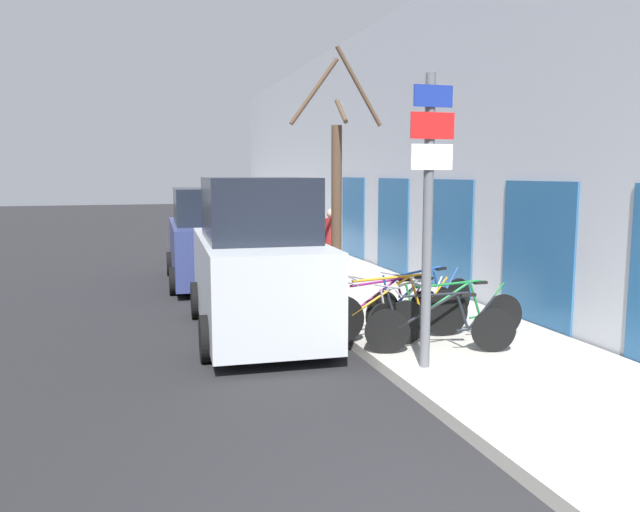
# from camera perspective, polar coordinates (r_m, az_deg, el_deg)

# --- Properties ---
(ground_plane) EXTENTS (80.00, 80.00, 0.00)m
(ground_plane) POSITION_cam_1_polar(r_m,az_deg,el_deg) (15.05, -8.85, -2.44)
(ground_plane) COLOR black
(sidewalk_curb) EXTENTS (3.20, 32.00, 0.15)m
(sidewalk_curb) POSITION_cam_1_polar(r_m,az_deg,el_deg) (18.26, -2.01, -0.36)
(sidewalk_curb) COLOR #ADA89E
(sidewalk_curb) RESTS_ON ground
(building_facade) EXTENTS (0.23, 32.00, 6.50)m
(building_facade) POSITION_cam_1_polar(r_m,az_deg,el_deg) (18.54, 3.31, 9.50)
(building_facade) COLOR #B2B7C1
(building_facade) RESTS_ON ground
(signpost) EXTENTS (0.58, 0.14, 3.64)m
(signpost) POSITION_cam_1_polar(r_m,az_deg,el_deg) (7.81, 9.87, 4.13)
(signpost) COLOR #595B60
(signpost) RESTS_ON sidewalk_curb
(bicycle_0) EXTENTS (2.03, 0.64, 0.85)m
(bicycle_0) POSITION_cam_1_polar(r_m,az_deg,el_deg) (8.71, 10.98, -6.36)
(bicycle_0) COLOR black
(bicycle_0) RESTS_ON sidewalk_curb
(bicycle_1) EXTENTS (2.23, 0.44, 0.89)m
(bicycle_1) POSITION_cam_1_polar(r_m,az_deg,el_deg) (9.37, 12.26, -5.30)
(bicycle_1) COLOR black
(bicycle_1) RESTS_ON sidewalk_curb
(bicycle_2) EXTENTS (2.37, 0.44, 0.97)m
(bicycle_2) POSITION_cam_1_polar(r_m,az_deg,el_deg) (9.27, 6.84, -5.14)
(bicycle_2) COLOR black
(bicycle_2) RESTS_ON sidewalk_curb
(bicycle_3) EXTENTS (1.98, 1.25, 0.86)m
(bicycle_3) POSITION_cam_1_polar(r_m,az_deg,el_deg) (9.56, 8.47, -5.00)
(bicycle_3) COLOR black
(bicycle_3) RESTS_ON sidewalk_curb
(bicycle_4) EXTENTS (2.10, 0.52, 0.85)m
(bicycle_4) POSITION_cam_1_polar(r_m,az_deg,el_deg) (9.62, 5.89, -4.94)
(bicycle_4) COLOR black
(bicycle_4) RESTS_ON sidewalk_curb
(bicycle_5) EXTENTS (2.29, 1.01, 0.95)m
(bicycle_5) POSITION_cam_1_polar(r_m,az_deg,el_deg) (10.10, 9.31, -4.17)
(bicycle_5) COLOR black
(bicycle_5) RESTS_ON sidewalk_curb
(parked_car_0) EXTENTS (2.16, 4.43, 2.53)m
(parked_car_0) POSITION_cam_1_polar(r_m,az_deg,el_deg) (10.02, -5.78, -0.81)
(parked_car_0) COLOR #B2B7BC
(parked_car_0) RESTS_ON ground
(parked_car_1) EXTENTS (2.10, 4.37, 2.25)m
(parked_car_1) POSITION_cam_1_polar(r_m,az_deg,el_deg) (14.96, -10.02, 1.43)
(parked_car_1) COLOR navy
(parked_car_1) RESTS_ON ground
(pedestrian_near) EXTENTS (0.46, 0.40, 1.79)m
(pedestrian_near) POSITION_cam_1_polar(r_m,az_deg,el_deg) (15.92, -1.42, 2.48)
(pedestrian_near) COLOR #1E2338
(pedestrian_near) RESTS_ON sidewalk_curb
(pedestrian_far) EXTENTS (0.44, 0.37, 1.67)m
(pedestrian_far) POSITION_cam_1_polar(r_m,az_deg,el_deg) (13.81, 1.07, 1.44)
(pedestrian_far) COLOR #4C3D2D
(pedestrian_far) RESTS_ON sidewalk_curb
(street_tree) EXTENTS (1.71, 0.90, 4.66)m
(street_tree) POSITION_cam_1_polar(r_m,az_deg,el_deg) (11.25, 1.54, 5.26)
(street_tree) COLOR #4C3828
(street_tree) RESTS_ON sidewalk_curb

